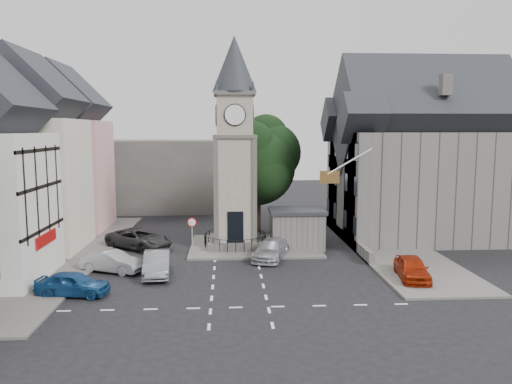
{
  "coord_description": "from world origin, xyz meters",
  "views": [
    {
      "loc": [
        -0.58,
        -30.55,
        9.22
      ],
      "look_at": [
        1.47,
        5.0,
        4.76
      ],
      "focal_mm": 35.0,
      "sensor_mm": 36.0,
      "label": 1
    }
  ],
  "objects": [
    {
      "name": "ground",
      "position": [
        0.0,
        0.0,
        0.0
      ],
      "size": [
        120.0,
        120.0,
        0.0
      ],
      "primitive_type": "plane",
      "color": "black",
      "rests_on": "ground"
    },
    {
      "name": "pavement_west",
      "position": [
        -12.5,
        6.0,
        0.07
      ],
      "size": [
        6.0,
        30.0,
        0.14
      ],
      "primitive_type": "cube",
      "color": "#595651",
      "rests_on": "ground"
    },
    {
      "name": "pavement_east",
      "position": [
        12.0,
        8.0,
        0.07
      ],
      "size": [
        6.0,
        26.0,
        0.14
      ],
      "primitive_type": "cube",
      "color": "#595651",
      "rests_on": "ground"
    },
    {
      "name": "central_island",
      "position": [
        1.5,
        8.0,
        0.08
      ],
      "size": [
        10.0,
        8.0,
        0.16
      ],
      "primitive_type": "cube",
      "color": "#595651",
      "rests_on": "ground"
    },
    {
      "name": "road_markings",
      "position": [
        0.0,
        -5.5,
        0.01
      ],
      "size": [
        20.0,
        8.0,
        0.01
      ],
      "primitive_type": "cube",
      "color": "silver",
      "rests_on": "ground"
    },
    {
      "name": "clock_tower",
      "position": [
        0.0,
        7.99,
        8.12
      ],
      "size": [
        4.86,
        4.86,
        16.25
      ],
      "color": "#4C4944",
      "rests_on": "ground"
    },
    {
      "name": "stone_shelter",
      "position": [
        4.8,
        7.5,
        1.55
      ],
      "size": [
        4.3,
        3.3,
        3.08
      ],
      "color": "slate",
      "rests_on": "ground"
    },
    {
      "name": "town_tree",
      "position": [
        2.0,
        13.0,
        6.97
      ],
      "size": [
        7.2,
        7.2,
        10.8
      ],
      "color": "black",
      "rests_on": "ground"
    },
    {
      "name": "warning_sign_post",
      "position": [
        -3.2,
        5.43,
        2.03
      ],
      "size": [
        0.7,
        0.19,
        2.85
      ],
      "color": "black",
      "rests_on": "ground"
    },
    {
      "name": "terrace_pink",
      "position": [
        -15.5,
        16.0,
        6.58
      ],
      "size": [
        8.1,
        7.6,
        12.8
      ],
      "color": "pink",
      "rests_on": "ground"
    },
    {
      "name": "terrace_cream",
      "position": [
        -15.5,
        8.0,
        6.58
      ],
      "size": [
        8.1,
        7.6,
        12.8
      ],
      "color": "beige",
      "rests_on": "ground"
    },
    {
      "name": "backdrop_west",
      "position": [
        -12.0,
        28.0,
        4.0
      ],
      "size": [
        20.0,
        10.0,
        8.0
      ],
      "primitive_type": "cube",
      "color": "#4C4944",
      "rests_on": "ground"
    },
    {
      "name": "east_building",
      "position": [
        15.59,
        11.0,
        6.26
      ],
      "size": [
        14.4,
        11.4,
        12.6
      ],
      "color": "slate",
      "rests_on": "ground"
    },
    {
      "name": "east_boundary_wall",
      "position": [
        9.2,
        10.0,
        0.45
      ],
      "size": [
        0.4,
        16.0,
        0.9
      ],
      "primitive_type": "cube",
      "color": "slate",
      "rests_on": "ground"
    },
    {
      "name": "flagpole",
      "position": [
        8.0,
        4.0,
        7.0
      ],
      "size": [
        3.68,
        0.1,
        2.74
      ],
      "color": "white",
      "rests_on": "ground"
    },
    {
      "name": "car_west_blue",
      "position": [
        -9.24,
        -3.08,
        0.69
      ],
      "size": [
        4.25,
        2.19,
        1.38
      ],
      "primitive_type": "imported",
      "rotation": [
        0.0,
        0.0,
        1.43
      ],
      "color": "navy",
      "rests_on": "ground"
    },
    {
      "name": "car_west_silver",
      "position": [
        -8.12,
        1.54,
        0.69
      ],
      "size": [
        4.44,
        2.96,
        1.38
      ],
      "primitive_type": "imported",
      "rotation": [
        0.0,
        0.0,
        1.18
      ],
      "color": "#9FA3A7",
      "rests_on": "ground"
    },
    {
      "name": "car_west_grey",
      "position": [
        -7.5,
        8.0,
        0.77
      ],
      "size": [
        6.02,
        5.35,
        1.55
      ],
      "primitive_type": "imported",
      "rotation": [
        0.0,
        0.0,
        0.94
      ],
      "color": "#28282A",
      "rests_on": "ground"
    },
    {
      "name": "car_island_silver",
      "position": [
        -5.12,
        0.68,
        0.75
      ],
      "size": [
        2.03,
        4.7,
        1.51
      ],
      "primitive_type": "imported",
      "rotation": [
        0.0,
        0.0,
        0.1
      ],
      "color": "gray",
      "rests_on": "ground"
    },
    {
      "name": "car_island_east",
      "position": [
        2.5,
        4.27,
        0.7
      ],
      "size": [
        3.39,
        5.17,
        1.39
      ],
      "primitive_type": "imported",
      "rotation": [
        0.0,
        0.0,
        -0.33
      ],
      "color": "#A5A7AD",
      "rests_on": "ground"
    },
    {
      "name": "car_east_red",
      "position": [
        10.74,
        -1.25,
        0.73
      ],
      "size": [
        2.34,
        4.5,
        1.46
      ],
      "primitive_type": "imported",
      "rotation": [
        0.0,
        0.0,
        -0.15
      ],
      "color": "#9F2208",
      "rests_on": "ground"
    },
    {
      "name": "pedestrian",
      "position": [
        10.04,
        7.4,
        0.93
      ],
      "size": [
        0.76,
        0.59,
        1.87
      ],
      "primitive_type": "imported",
      "rotation": [
        0.0,
        0.0,
        3.36
      ],
      "color": "#BAB39A",
      "rests_on": "ground"
    }
  ]
}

